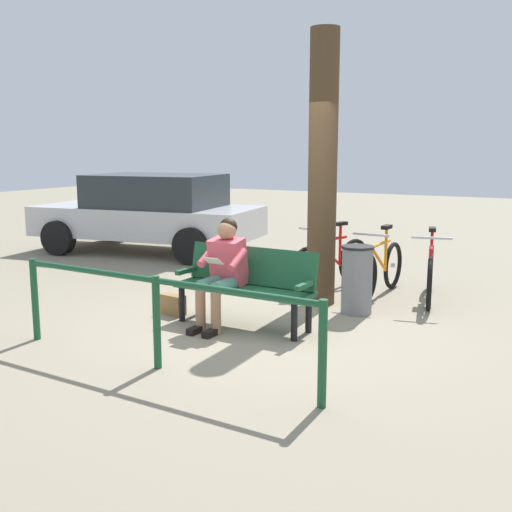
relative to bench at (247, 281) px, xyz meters
The scene contains 11 objects.
ground_plane 0.54m from the bench, 152.27° to the left, with size 40.00×40.00×0.00m, color gray.
bench is the anchor object (origin of this frame).
person_reading 0.31m from the bench, 35.97° to the left, with size 0.50×0.78×1.20m.
handbag 1.06m from the bench, ahead, with size 0.30×0.14×0.24m, color olive.
tree_trunk 1.79m from the bench, 105.27° to the right, with size 0.36×0.36×3.37m, color #4C3823.
litter_bin 1.40m from the bench, 131.35° to the right, with size 0.39×0.39×0.82m.
bicycle_purple 2.61m from the bench, 126.60° to the right, with size 0.52×1.66×0.94m.
bicycle_black 2.24m from the bench, 114.14° to the right, with size 0.48×1.68×0.94m.
bicycle_orange 2.12m from the bench, 95.02° to the right, with size 0.66×1.61×0.94m.
railing_fence 1.58m from the bench, 88.34° to the left, with size 3.32×0.25×0.85m.
parked_car 5.24m from the bench, 40.58° to the right, with size 4.40×2.45×1.47m.
Camera 1 is at (-3.05, 5.71, 1.96)m, focal length 42.87 mm.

